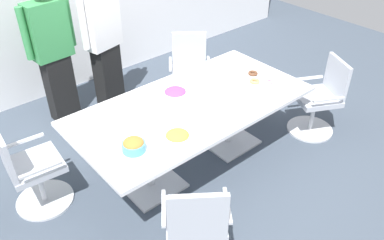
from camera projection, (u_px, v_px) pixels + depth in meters
The scene contains 14 objects.
ground_plane at pixel (192, 162), 4.37m from camera, with size 10.00×10.00×0.01m, color #3D4754.
conference_table at pixel (192, 114), 4.01m from camera, with size 2.40×1.20×0.75m.
office_chair_0 at pixel (30, 172), 3.63m from camera, with size 0.59×0.59×0.91m.
office_chair_1 at pixel (196, 227), 3.10m from camera, with size 0.76×0.76×0.91m.
office_chair_2 at pixel (320, 101), 4.62m from camera, with size 0.73×0.73×0.91m.
office_chair_3 at pixel (190, 74), 5.17m from camera, with size 0.76×0.76×0.91m.
person_standing_0 at pixel (53, 51), 4.58m from camera, with size 0.61×0.25×1.73m.
person_standing_1 at pixel (103, 40), 4.80m from camera, with size 0.61×0.32×1.75m.
snack_bowl_chips_yellow at pixel (178, 137), 3.40m from camera, with size 0.23×0.23×0.11m.
snack_bowl_candy_mix at pixel (175, 93), 4.01m from camera, with size 0.24×0.24×0.09m.
snack_bowl_pretzels at pixel (134, 145), 3.30m from camera, with size 0.20×0.20×0.11m.
donut_platter at pixel (261, 78), 4.33m from camera, with size 0.34×0.34×0.04m.
plate_stack at pixel (231, 96), 4.01m from camera, with size 0.18×0.18×0.05m.
napkin_pile at pixel (225, 67), 4.51m from camera, with size 0.20×0.20×0.05m, color white.
Camera 1 is at (-2.16, -2.53, 2.86)m, focal length 37.36 mm.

